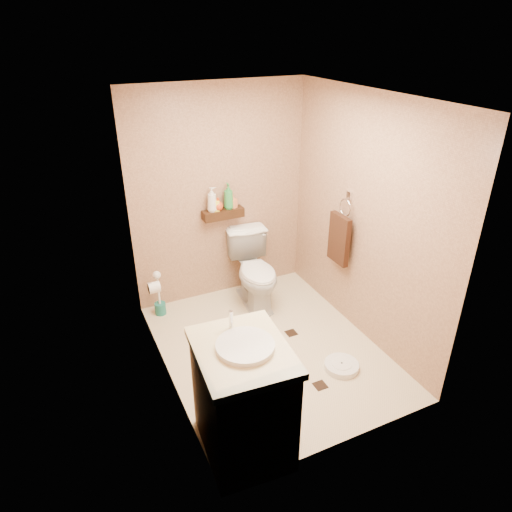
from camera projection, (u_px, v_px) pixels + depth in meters
ground at (270, 349)px, 4.54m from camera, size 2.50×2.50×0.00m
wall_back at (220, 196)px, 5.00m from camera, size 2.00×0.04×2.40m
wall_front at (358, 314)px, 2.99m from camera, size 2.00×0.04×2.40m
wall_left at (159, 263)px, 3.61m from camera, size 0.04×2.50×2.40m
wall_right at (364, 221)px, 4.37m from camera, size 0.04×2.50×2.40m
ceiling at (274, 96)px, 3.44m from camera, size 2.00×2.50×0.02m
wall_shelf at (223, 214)px, 5.01m from camera, size 0.46×0.14×0.10m
floor_accents at (274, 349)px, 4.53m from camera, size 1.30×1.35×0.01m
toilet at (255, 271)px, 5.11m from camera, size 0.55×0.86×0.83m
vanity at (243, 398)px, 3.29m from camera, size 0.69×0.81×1.08m
bathroom_scale at (341, 366)px, 4.27m from camera, size 0.36×0.36×0.06m
toilet_brush at (159, 299)px, 5.00m from camera, size 0.12×0.12×0.54m
towel_ring at (340, 237)px, 4.65m from camera, size 0.12×0.30×0.76m
toilet_paper at (154, 287)px, 4.43m from camera, size 0.12×0.11×0.12m
bottle_a at (212, 199)px, 4.88m from camera, size 0.12×0.12×0.27m
bottle_b at (215, 203)px, 4.92m from camera, size 0.08×0.08×0.18m
bottle_c at (218, 204)px, 4.94m from camera, size 0.13×0.13×0.14m
bottle_d at (228, 196)px, 4.95m from camera, size 0.11×0.11×0.28m
bottle_e at (233, 201)px, 5.00m from camera, size 0.09×0.09×0.15m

